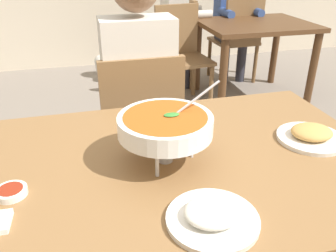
{
  "coord_description": "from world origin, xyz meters",
  "views": [
    {
      "loc": [
        -0.28,
        -0.95,
        1.37
      ],
      "look_at": [
        0.0,
        0.15,
        0.79
      ],
      "focal_mm": 37.77,
      "sensor_mm": 36.0,
      "label": 1
    }
  ],
  "objects_px": {
    "appetizer_plate": "(311,135)",
    "chair_diner_main": "(140,123)",
    "sauce_dish": "(11,192)",
    "diner_main": "(138,80)",
    "chair_bg_middle": "(178,38)",
    "patron_bg_middle": "(178,15)",
    "patron_bg_left": "(234,12)",
    "rice_plate": "(214,215)",
    "curry_bowl": "(165,125)",
    "chair_bg_left": "(238,36)",
    "dining_table_main": "(179,183)",
    "dining_table_far": "(255,37)",
    "chair_bg_right": "(181,50)"
  },
  "relations": [
    {
      "from": "rice_plate",
      "to": "appetizer_plate",
      "type": "relative_size",
      "value": 1.0
    },
    {
      "from": "rice_plate",
      "to": "sauce_dish",
      "type": "distance_m",
      "value": 0.57
    },
    {
      "from": "dining_table_main",
      "to": "sauce_dish",
      "type": "xyz_separation_m",
      "value": [
        -0.51,
        -0.06,
        0.11
      ]
    },
    {
      "from": "dining_table_far",
      "to": "chair_bg_right",
      "type": "xyz_separation_m",
      "value": [
        -0.7,
        0.08,
        -0.1
      ]
    },
    {
      "from": "dining_table_far",
      "to": "chair_bg_left",
      "type": "relative_size",
      "value": 1.11
    },
    {
      "from": "chair_diner_main",
      "to": "chair_bg_middle",
      "type": "xyz_separation_m",
      "value": [
        0.74,
        1.86,
        0.0
      ]
    },
    {
      "from": "rice_plate",
      "to": "sauce_dish",
      "type": "bearing_deg",
      "value": 154.69
    },
    {
      "from": "dining_table_main",
      "to": "dining_table_far",
      "type": "xyz_separation_m",
      "value": [
        1.34,
        2.07,
        -0.03
      ]
    },
    {
      "from": "chair_bg_middle",
      "to": "rice_plate",
      "type": "bearing_deg",
      "value": -104.24
    },
    {
      "from": "patron_bg_left",
      "to": "patron_bg_middle",
      "type": "relative_size",
      "value": 1.0
    },
    {
      "from": "chair_diner_main",
      "to": "sauce_dish",
      "type": "height_order",
      "value": "chair_diner_main"
    },
    {
      "from": "chair_diner_main",
      "to": "curry_bowl",
      "type": "relative_size",
      "value": 2.71
    },
    {
      "from": "dining_table_far",
      "to": "patron_bg_middle",
      "type": "relative_size",
      "value": 0.76
    },
    {
      "from": "rice_plate",
      "to": "chair_bg_left",
      "type": "height_order",
      "value": "chair_bg_left"
    },
    {
      "from": "curry_bowl",
      "to": "rice_plate",
      "type": "distance_m",
      "value": 0.33
    },
    {
      "from": "dining_table_main",
      "to": "patron_bg_middle",
      "type": "bearing_deg",
      "value": 74.28
    },
    {
      "from": "chair_bg_right",
      "to": "patron_bg_middle",
      "type": "height_order",
      "value": "patron_bg_middle"
    },
    {
      "from": "appetizer_plate",
      "to": "chair_bg_right",
      "type": "xyz_separation_m",
      "value": [
        0.14,
        2.15,
        -0.25
      ]
    },
    {
      "from": "sauce_dish",
      "to": "patron_bg_left",
      "type": "distance_m",
      "value": 3.27
    },
    {
      "from": "diner_main",
      "to": "appetizer_plate",
      "type": "height_order",
      "value": "diner_main"
    },
    {
      "from": "dining_table_far",
      "to": "chair_bg_left",
      "type": "height_order",
      "value": "chair_bg_left"
    },
    {
      "from": "sauce_dish",
      "to": "diner_main",
      "type": "bearing_deg",
      "value": 58.76
    },
    {
      "from": "dining_table_main",
      "to": "diner_main",
      "type": "bearing_deg",
      "value": 90.0
    },
    {
      "from": "chair_bg_middle",
      "to": "patron_bg_middle",
      "type": "bearing_deg",
      "value": -124.33
    },
    {
      "from": "sauce_dish",
      "to": "patron_bg_left",
      "type": "bearing_deg",
      "value": 55.15
    },
    {
      "from": "curry_bowl",
      "to": "appetizer_plate",
      "type": "distance_m",
      "value": 0.55
    },
    {
      "from": "chair_bg_left",
      "to": "patron_bg_left",
      "type": "xyz_separation_m",
      "value": [
        -0.03,
        0.08,
        0.24
      ]
    },
    {
      "from": "rice_plate",
      "to": "dining_table_main",
      "type": "bearing_deg",
      "value": 90.84
    },
    {
      "from": "appetizer_plate",
      "to": "chair_diner_main",
      "type": "bearing_deg",
      "value": 123.81
    },
    {
      "from": "chair_diner_main",
      "to": "appetizer_plate",
      "type": "relative_size",
      "value": 3.75
    },
    {
      "from": "dining_table_main",
      "to": "diner_main",
      "type": "height_order",
      "value": "diner_main"
    },
    {
      "from": "curry_bowl",
      "to": "patron_bg_left",
      "type": "relative_size",
      "value": 0.25
    },
    {
      "from": "dining_table_main",
      "to": "chair_bg_left",
      "type": "bearing_deg",
      "value": 61.34
    },
    {
      "from": "diner_main",
      "to": "patron_bg_left",
      "type": "xyz_separation_m",
      "value": [
        1.36,
        1.84,
        0.0
      ]
    },
    {
      "from": "curry_bowl",
      "to": "sauce_dish",
      "type": "distance_m",
      "value": 0.49
    },
    {
      "from": "curry_bowl",
      "to": "chair_bg_middle",
      "type": "relative_size",
      "value": 0.37
    },
    {
      "from": "chair_diner_main",
      "to": "patron_bg_left",
      "type": "distance_m",
      "value": 2.33
    },
    {
      "from": "chair_diner_main",
      "to": "diner_main",
      "type": "height_order",
      "value": "diner_main"
    },
    {
      "from": "rice_plate",
      "to": "appetizer_plate",
      "type": "xyz_separation_m",
      "value": [
        0.49,
        0.31,
        0.0
      ]
    },
    {
      "from": "sauce_dish",
      "to": "chair_bg_left",
      "type": "relative_size",
      "value": 0.1
    },
    {
      "from": "diner_main",
      "to": "dining_table_far",
      "type": "height_order",
      "value": "diner_main"
    },
    {
      "from": "chair_bg_right",
      "to": "chair_bg_left",
      "type": "bearing_deg",
      "value": 27.11
    },
    {
      "from": "diner_main",
      "to": "chair_bg_right",
      "type": "xyz_separation_m",
      "value": [
        0.64,
        1.37,
        -0.24
      ]
    },
    {
      "from": "diner_main",
      "to": "chair_diner_main",
      "type": "bearing_deg",
      "value": -90.0
    },
    {
      "from": "curry_bowl",
      "to": "patron_bg_left",
      "type": "bearing_deg",
      "value": 61.82
    },
    {
      "from": "curry_bowl",
      "to": "appetizer_plate",
      "type": "height_order",
      "value": "curry_bowl"
    },
    {
      "from": "curry_bowl",
      "to": "patron_bg_middle",
      "type": "distance_m",
      "value": 2.7
    },
    {
      "from": "sauce_dish",
      "to": "chair_bg_right",
      "type": "distance_m",
      "value": 2.51
    },
    {
      "from": "chair_diner_main",
      "to": "rice_plate",
      "type": "bearing_deg",
      "value": -89.76
    },
    {
      "from": "rice_plate",
      "to": "chair_bg_left",
      "type": "xyz_separation_m",
      "value": [
        1.38,
        2.85,
        -0.25
      ]
    }
  ]
}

